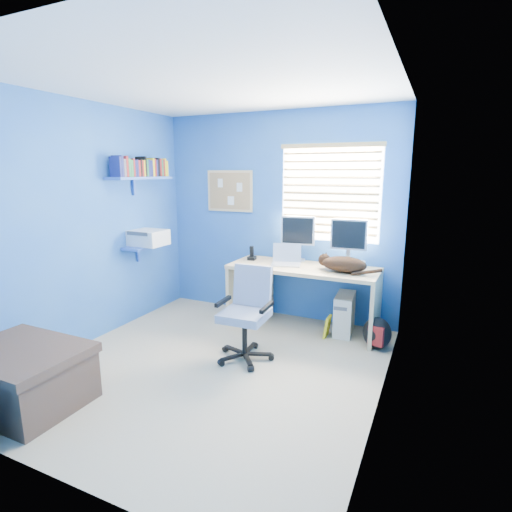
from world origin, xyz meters
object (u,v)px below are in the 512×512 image
at_px(desk, 303,298).
at_px(cat, 344,264).
at_px(office_chair, 246,325).
at_px(laptop, 286,256).
at_px(tower_pc, 344,314).

xyz_separation_m(desk, cat, (0.48, -0.07, 0.45)).
bearing_deg(cat, office_chair, -112.30).
relative_size(cat, office_chair, 0.53).
distance_m(desk, laptop, 0.52).
distance_m(laptop, tower_pc, 0.93).
relative_size(desk, laptop, 5.09).
distance_m(laptop, office_chair, 1.06).
bearing_deg(desk, tower_pc, 8.21).
bearing_deg(desk, laptop, -176.27).
bearing_deg(desk, cat, -7.81).
bearing_deg(laptop, tower_pc, -8.46).
height_order(desk, office_chair, office_chair).
distance_m(laptop, cat, 0.68).
bearing_deg(office_chair, cat, 50.14).
xyz_separation_m(laptop, office_chair, (-0.05, -0.93, -0.52)).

